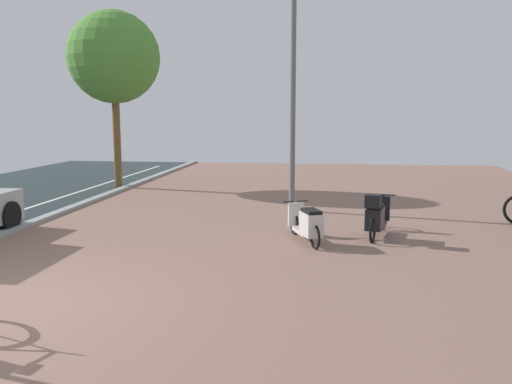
# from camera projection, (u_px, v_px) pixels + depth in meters

# --- Properties ---
(ground) EXTENTS (21.00, 40.00, 0.13)m
(ground) POSITION_uv_depth(u_px,v_px,m) (109.00, 316.00, 6.51)
(ground) COLOR black
(scooter_near) EXTENTS (0.74, 1.72, 0.95)m
(scooter_near) POSITION_uv_depth(u_px,v_px,m) (376.00, 216.00, 10.46)
(scooter_near) COLOR black
(scooter_near) RESTS_ON ground
(scooter_mid) EXTENTS (0.83, 1.59, 0.72)m
(scooter_mid) POSITION_uv_depth(u_px,v_px,m) (307.00, 224.00, 10.03)
(scooter_mid) COLOR black
(scooter_mid) RESTS_ON ground
(lamp_post) EXTENTS (0.20, 0.52, 5.69)m
(lamp_post) POSITION_uv_depth(u_px,v_px,m) (293.00, 83.00, 12.98)
(lamp_post) COLOR slate
(lamp_post) RESTS_ON ground
(street_tree) EXTENTS (2.96, 2.96, 5.71)m
(street_tree) POSITION_uv_depth(u_px,v_px,m) (114.00, 58.00, 17.07)
(street_tree) COLOR brown
(street_tree) RESTS_ON ground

